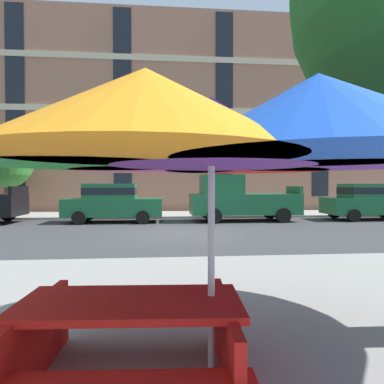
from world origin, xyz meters
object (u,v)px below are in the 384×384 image
object	(u,v)px
street_tree_left	(6,163)
patio_umbrella	(211,136)
pickup_green	(239,200)
sedan_green_midblock	(369,201)
picnic_table	(131,334)
sedan_green	(113,202)

from	to	relation	value
street_tree_left	patio_umbrella	xyz separation A→B (m)	(8.87, -16.01, -0.81)
pickup_green	street_tree_left	xyz separation A→B (m)	(-12.08, 3.31, 1.90)
sedan_green_midblock	picnic_table	size ratio (longest dim) A/B	2.34
pickup_green	picnic_table	bearing A→B (deg)	-106.94
sedan_green_midblock	patio_umbrella	xyz separation A→B (m)	(-9.73, -12.70, 1.17)
patio_umbrella	picnic_table	world-z (taller)	patio_umbrella
patio_umbrella	pickup_green	bearing A→B (deg)	75.82
sedan_green	patio_umbrella	xyz separation A→B (m)	(2.70, -12.70, 1.17)
street_tree_left	patio_umbrella	world-z (taller)	street_tree_left
pickup_green	street_tree_left	size ratio (longest dim) A/B	1.18
sedan_green_midblock	patio_umbrella	distance (m)	16.04
sedan_green	patio_umbrella	distance (m)	13.04
sedan_green_midblock	street_tree_left	size ratio (longest dim) A/B	1.02
street_tree_left	picnic_table	xyz separation A→B (m)	(8.20, -16.06, -2.44)
sedan_green_midblock	street_tree_left	xyz separation A→B (m)	(-18.60, 3.31, 1.98)
pickup_green	patio_umbrella	size ratio (longest dim) A/B	1.34
sedan_green	sedan_green_midblock	xyz separation A→B (m)	(12.43, 0.00, 0.00)
sedan_green	pickup_green	bearing A→B (deg)	0.00
pickup_green	street_tree_left	world-z (taller)	street_tree_left
sedan_green_midblock	picnic_table	world-z (taller)	sedan_green_midblock
sedan_green_midblock	picnic_table	bearing A→B (deg)	-129.21
sedan_green_midblock	picnic_table	distance (m)	16.47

